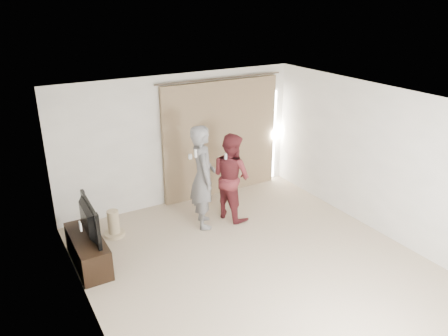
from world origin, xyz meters
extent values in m
plane|color=#C0AF90|center=(0.00, 0.00, 0.00)|extent=(5.50, 5.50, 0.00)
cube|color=white|center=(0.00, 2.75, 1.30)|extent=(5.00, 0.04, 2.60)
cube|color=white|center=(-2.50, 0.00, 1.30)|extent=(0.04, 5.50, 2.60)
cube|color=silver|center=(-2.48, 0.40, 1.20)|extent=(0.02, 0.08, 0.12)
cube|color=white|center=(0.00, 0.00, 2.60)|extent=(5.00, 5.50, 0.01)
cube|color=#8D7556|center=(0.90, 2.68, 1.20)|extent=(2.60, 0.10, 2.40)
cylinder|color=brown|center=(0.90, 2.68, 2.44)|extent=(2.80, 0.03, 0.03)
cube|color=silver|center=(2.26, 2.72, 1.05)|extent=(0.08, 0.04, 2.00)
cube|color=black|center=(-2.27, 1.35, 0.24)|extent=(0.44, 1.27, 0.49)
imported|color=black|center=(-2.27, 1.35, 0.78)|extent=(0.16, 1.02, 0.58)
cylinder|color=tan|center=(-1.66, 2.00, 0.03)|extent=(0.36, 0.36, 0.06)
cylinder|color=tan|center=(-1.66, 2.00, 0.27)|extent=(0.20, 0.20, 0.42)
imported|color=slate|center=(-0.10, 1.58, 0.95)|extent=(0.64, 0.80, 1.91)
cube|color=silver|center=(-0.28, 1.48, 1.46)|extent=(0.04, 0.04, 0.14)
cube|color=silver|center=(-0.28, 1.70, 1.33)|extent=(0.05, 0.05, 0.09)
imported|color=maroon|center=(0.50, 1.59, 0.83)|extent=(0.81, 0.94, 1.66)
cube|color=silver|center=(0.32, 1.49, 1.27)|extent=(0.04, 0.04, 0.14)
cube|color=silver|center=(0.32, 1.71, 1.16)|extent=(0.05, 0.05, 0.09)
camera|label=1|loc=(-3.35, -4.80, 3.98)|focal=35.00mm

